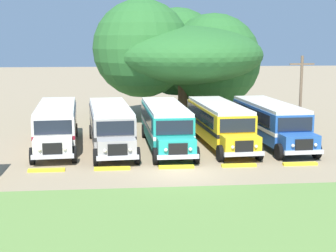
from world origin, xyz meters
name	(u,v)px	position (x,y,z in m)	size (l,w,h in m)	color
ground_plane	(178,173)	(0.00, 0.00, 0.00)	(220.00, 220.00, 0.00)	#937F60
foreground_grass_strip	(202,224)	(0.00, -7.84, 0.00)	(80.00, 10.36, 0.01)	olive
parked_bus_slot_0	(57,123)	(-7.37, 7.63, 1.58)	(3.34, 10.94, 2.82)	silver
parked_bus_slot_1	(111,124)	(-3.74, 6.99, 1.58)	(3.42, 10.95, 2.82)	#9E9993
parked_bus_slot_2	(166,124)	(-0.05, 6.88, 1.58)	(2.94, 10.87, 2.82)	teal
parked_bus_slot_3	(219,122)	(3.69, 7.22, 1.58)	(3.19, 10.91, 2.82)	yellow
parked_bus_slot_4	(270,121)	(7.30, 7.31, 1.58)	(3.19, 10.91, 2.82)	#23519E
curb_wheelstop_0	(46,170)	(-7.20, 0.98, 0.07)	(2.00, 0.36, 0.15)	yellow
curb_wheelstop_1	(112,168)	(-3.60, 0.98, 0.07)	(2.00, 0.36, 0.15)	yellow
curb_wheelstop_2	(176,167)	(0.00, 0.98, 0.07)	(2.00, 0.36, 0.15)	yellow
curb_wheelstop_3	(239,165)	(3.60, 0.98, 0.07)	(2.00, 0.36, 0.15)	yellow
curb_wheelstop_4	(300,164)	(7.20, 0.98, 0.07)	(2.00, 0.36, 0.15)	yellow
broad_shade_tree	(181,54)	(2.48, 19.33, 5.85)	(15.20, 16.35, 10.59)	brown
utility_pole	(301,94)	(9.95, 8.76, 3.25)	(1.80, 0.20, 6.03)	brown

